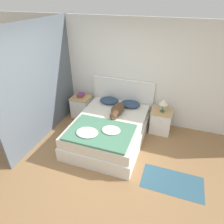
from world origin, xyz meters
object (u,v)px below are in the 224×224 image
bed (109,130)px  nightstand_right (161,121)px  dog (117,110)px  book_stack (81,95)px  nightstand_left (82,107)px  pillow_left (109,100)px  pillow_right (130,104)px  table_lamp (164,102)px

bed → nightstand_right: nightstand_right is taller
dog → book_stack: (-1.15, 0.39, -0.00)m
nightstand_left → book_stack: book_stack is taller
nightstand_right → pillow_left: 1.39m
book_stack → pillow_right: bearing=1.5°
nightstand_left → book_stack: (0.00, 0.01, 0.34)m
bed → book_stack: size_ratio=9.17×
bed → pillow_left: bearing=109.8°
book_stack → bed: bearing=-34.8°
book_stack → table_lamp: (2.14, -0.03, 0.19)m
dog → book_stack: size_ratio=3.58×
nightstand_left → pillow_left: size_ratio=1.19×
nightstand_right → book_stack: book_stack is taller
nightstand_right → pillow_right: pillow_right is taller
nightstand_left → book_stack: size_ratio=2.61×
nightstand_left → book_stack: bearing=77.9°
bed → dog: 0.51m
nightstand_left → nightstand_right: 2.15m
pillow_right → table_lamp: 0.83m
nightstand_right → pillow_right: bearing=176.7°
pillow_left → book_stack: size_ratio=2.19×
dog → table_lamp: (0.99, 0.36, 0.19)m
nightstand_left → dog: (1.15, -0.38, 0.34)m
nightstand_right → book_stack: size_ratio=2.61×
nightstand_left → table_lamp: bearing=-0.6°
nightstand_right → dog: (-0.99, -0.38, 0.34)m
dog → pillow_left: bearing=130.0°
bed → book_stack: 1.36m
pillow_left → book_stack: 0.79m
bed → dog: (0.08, 0.35, 0.37)m
nightstand_left → pillow_right: size_ratio=1.19×
nightstand_left → nightstand_right: size_ratio=1.00×
nightstand_right → table_lamp: size_ratio=1.80×
bed → table_lamp: table_lamp is taller
bed → dog: size_ratio=2.56×
nightstand_left → dog: dog is taller
nightstand_left → pillow_right: bearing=1.9°
pillow_left → bed: bearing=-70.2°
pillow_right → dog: size_ratio=0.61×
nightstand_left → pillow_right: (1.35, 0.05, 0.31)m
pillow_right → nightstand_left: bearing=-178.1°
dog → pillow_right: bearing=65.0°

